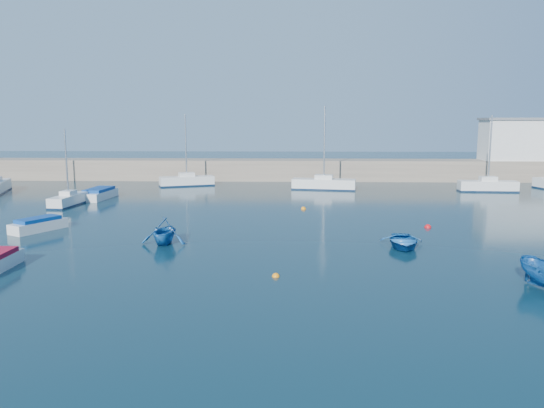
{
  "coord_description": "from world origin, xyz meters",
  "views": [
    {
      "loc": [
        0.61,
        -21.92,
        7.51
      ],
      "look_at": [
        -0.63,
        15.66,
        1.6
      ],
      "focal_mm": 35.0,
      "sensor_mm": 36.0,
      "label": 1
    }
  ],
  "objects_px": {
    "sailboat_7": "(488,186)",
    "motorboat_2": "(99,194)",
    "sailboat_6": "(324,184)",
    "dinghy_left": "(164,231)",
    "sailboat_3": "(69,200)",
    "harbor_office": "(523,140)",
    "dinghy_center": "(403,241)",
    "sailboat_5": "(187,181)",
    "motorboat_1": "(38,225)"
  },
  "relations": [
    {
      "from": "sailboat_7",
      "to": "motorboat_2",
      "type": "height_order",
      "value": "sailboat_7"
    },
    {
      "from": "sailboat_5",
      "to": "dinghy_left",
      "type": "distance_m",
      "value": 29.82
    },
    {
      "from": "sailboat_5",
      "to": "sailboat_6",
      "type": "bearing_deg",
      "value": -121.29
    },
    {
      "from": "harbor_office",
      "to": "sailboat_6",
      "type": "xyz_separation_m",
      "value": [
        -25.58,
        -9.57,
        -4.45
      ]
    },
    {
      "from": "motorboat_2",
      "to": "dinghy_left",
      "type": "xyz_separation_m",
      "value": [
        10.84,
        -18.88,
        0.33
      ]
    },
    {
      "from": "harbor_office",
      "to": "motorboat_2",
      "type": "relative_size",
      "value": 1.91
    },
    {
      "from": "harbor_office",
      "to": "motorboat_1",
      "type": "relative_size",
      "value": 2.49
    },
    {
      "from": "sailboat_6",
      "to": "motorboat_1",
      "type": "distance_m",
      "value": 31.27
    },
    {
      "from": "sailboat_5",
      "to": "dinghy_left",
      "type": "bearing_deg",
      "value": 167.02
    },
    {
      "from": "motorboat_1",
      "to": "dinghy_left",
      "type": "height_order",
      "value": "dinghy_left"
    },
    {
      "from": "sailboat_3",
      "to": "motorboat_2",
      "type": "xyz_separation_m",
      "value": [
        1.24,
        4.25,
        -0.04
      ]
    },
    {
      "from": "sailboat_7",
      "to": "sailboat_6",
      "type": "bearing_deg",
      "value": 88.99
    },
    {
      "from": "sailboat_6",
      "to": "motorboat_1",
      "type": "relative_size",
      "value": 2.27
    },
    {
      "from": "sailboat_5",
      "to": "motorboat_2",
      "type": "bearing_deg",
      "value": 127.13
    },
    {
      "from": "harbor_office",
      "to": "sailboat_3",
      "type": "height_order",
      "value": "harbor_office"
    },
    {
      "from": "sailboat_5",
      "to": "dinghy_left",
      "type": "height_order",
      "value": "sailboat_5"
    },
    {
      "from": "harbor_office",
      "to": "sailboat_7",
      "type": "xyz_separation_m",
      "value": [
        -8.06,
        -10.69,
        -4.46
      ]
    },
    {
      "from": "sailboat_7",
      "to": "motorboat_2",
      "type": "relative_size",
      "value": 1.54
    },
    {
      "from": "sailboat_7",
      "to": "motorboat_1",
      "type": "bearing_deg",
      "value": 122.29
    },
    {
      "from": "sailboat_6",
      "to": "sailboat_7",
      "type": "distance_m",
      "value": 17.55
    },
    {
      "from": "sailboat_5",
      "to": "dinghy_center",
      "type": "xyz_separation_m",
      "value": [
        18.82,
        -29.89,
        -0.25
      ]
    },
    {
      "from": "sailboat_7",
      "to": "motorboat_2",
      "type": "bearing_deg",
      "value": 102.22
    },
    {
      "from": "motorboat_2",
      "to": "dinghy_center",
      "type": "bearing_deg",
      "value": -32.78
    },
    {
      "from": "sailboat_3",
      "to": "motorboat_2",
      "type": "bearing_deg",
      "value": 78.42
    },
    {
      "from": "harbor_office",
      "to": "motorboat_2",
      "type": "height_order",
      "value": "harbor_office"
    },
    {
      "from": "sailboat_3",
      "to": "dinghy_left",
      "type": "relative_size",
      "value": 2.17
    },
    {
      "from": "sailboat_6",
      "to": "harbor_office",
      "type": "bearing_deg",
      "value": -60.29
    },
    {
      "from": "sailboat_3",
      "to": "sailboat_5",
      "type": "relative_size",
      "value": 0.82
    },
    {
      "from": "harbor_office",
      "to": "dinghy_center",
      "type": "bearing_deg",
      "value": -121.6
    },
    {
      "from": "sailboat_3",
      "to": "sailboat_5",
      "type": "distance_m",
      "value": 16.79
    },
    {
      "from": "sailboat_6",
      "to": "dinghy_center",
      "type": "height_order",
      "value": "sailboat_6"
    },
    {
      "from": "sailboat_6",
      "to": "dinghy_left",
      "type": "relative_size",
      "value": 2.91
    },
    {
      "from": "harbor_office",
      "to": "dinghy_left",
      "type": "height_order",
      "value": "harbor_office"
    },
    {
      "from": "dinghy_center",
      "to": "harbor_office",
      "type": "bearing_deg",
      "value": 64.63
    },
    {
      "from": "sailboat_3",
      "to": "dinghy_center",
      "type": "distance_m",
      "value": 30.54
    },
    {
      "from": "harbor_office",
      "to": "dinghy_center",
      "type": "distance_m",
      "value": 43.32
    },
    {
      "from": "sailboat_6",
      "to": "sailboat_7",
      "type": "bearing_deg",
      "value": -84.46
    },
    {
      "from": "sailboat_5",
      "to": "dinghy_center",
      "type": "bearing_deg",
      "value": -169.09
    },
    {
      "from": "sailboat_5",
      "to": "dinghy_center",
      "type": "relative_size",
      "value": 2.3
    },
    {
      "from": "harbor_office",
      "to": "dinghy_center",
      "type": "xyz_separation_m",
      "value": [
        -22.56,
        -36.67,
        -4.73
      ]
    },
    {
      "from": "sailboat_3",
      "to": "dinghy_left",
      "type": "distance_m",
      "value": 18.97
    },
    {
      "from": "sailboat_3",
      "to": "motorboat_1",
      "type": "bearing_deg",
      "value": -72.57
    },
    {
      "from": "sailboat_3",
      "to": "harbor_office",
      "type": "bearing_deg",
      "value": 28.48
    },
    {
      "from": "harbor_office",
      "to": "dinghy_center",
      "type": "height_order",
      "value": "harbor_office"
    },
    {
      "from": "harbor_office",
      "to": "motorboat_1",
      "type": "distance_m",
      "value": 57.15
    },
    {
      "from": "motorboat_1",
      "to": "dinghy_left",
      "type": "xyz_separation_m",
      "value": [
        9.59,
        -3.63,
        0.38
      ]
    },
    {
      "from": "sailboat_6",
      "to": "sailboat_7",
      "type": "xyz_separation_m",
      "value": [
        17.52,
        -1.12,
        -0.0
      ]
    },
    {
      "from": "sailboat_5",
      "to": "motorboat_1",
      "type": "distance_m",
      "value": 26.41
    },
    {
      "from": "sailboat_5",
      "to": "sailboat_6",
      "type": "height_order",
      "value": "sailboat_6"
    },
    {
      "from": "motorboat_2",
      "to": "sailboat_6",
      "type": "bearing_deg",
      "value": 23.79
    }
  ]
}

